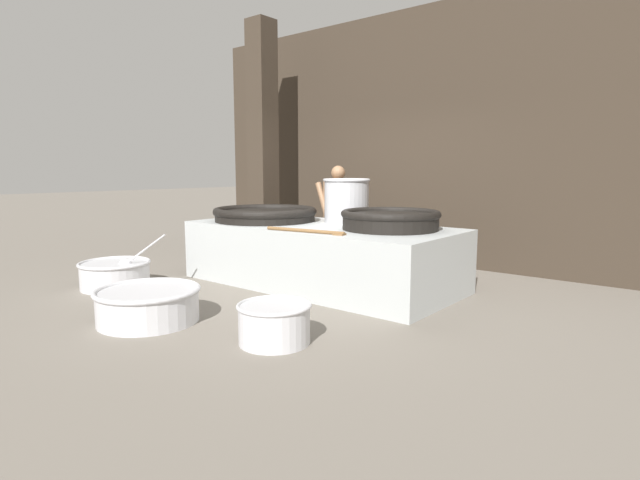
% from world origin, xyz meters
% --- Properties ---
extents(ground_plane, '(60.00, 60.00, 0.00)m').
position_xyz_m(ground_plane, '(0.00, 0.00, 0.00)').
color(ground_plane, slate).
extents(back_wall, '(8.20, 0.24, 3.92)m').
position_xyz_m(back_wall, '(0.00, 2.32, 1.96)').
color(back_wall, '#382D23').
rests_on(back_wall, ground_plane).
extents(support_pillar, '(0.39, 0.39, 3.92)m').
position_xyz_m(support_pillar, '(-2.21, 1.17, 1.96)').
color(support_pillar, '#382D23').
rests_on(support_pillar, ground_plane).
extents(hearth_platform, '(3.50, 1.59, 0.77)m').
position_xyz_m(hearth_platform, '(0.00, 0.00, 0.39)').
color(hearth_platform, '#B2B7B7').
rests_on(hearth_platform, ground_plane).
extents(giant_wok_near, '(1.42, 1.42, 0.19)m').
position_xyz_m(giant_wok_near, '(-0.92, -0.07, 0.87)').
color(giant_wok_near, black).
rests_on(giant_wok_near, hearth_platform).
extents(giant_wok_far, '(1.17, 1.17, 0.23)m').
position_xyz_m(giant_wok_far, '(0.94, 0.16, 0.89)').
color(giant_wok_far, black).
rests_on(giant_wok_far, hearth_platform).
extents(stock_pot, '(0.63, 0.63, 0.58)m').
position_xyz_m(stock_pot, '(0.07, 0.47, 1.07)').
color(stock_pot, '#B7B7BC').
rests_on(stock_pot, hearth_platform).
extents(stirring_paddle, '(1.02, 0.21, 0.04)m').
position_xyz_m(stirring_paddle, '(0.40, -0.69, 0.79)').
color(stirring_paddle, brown).
rests_on(stirring_paddle, hearth_platform).
extents(cook, '(0.43, 0.61, 1.53)m').
position_xyz_m(cook, '(-0.65, 1.23, 0.83)').
color(cook, '#8C6647').
rests_on(cook, ground_plane).
extents(prep_bowl_vegetables, '(1.03, 0.87, 0.69)m').
position_xyz_m(prep_bowl_vegetables, '(-1.87, -1.77, 0.19)').
color(prep_bowl_vegetables, silver).
rests_on(prep_bowl_vegetables, ground_plane).
extents(prep_bowl_meat, '(1.01, 1.01, 0.34)m').
position_xyz_m(prep_bowl_meat, '(-0.27, -2.30, 0.18)').
color(prep_bowl_meat, silver).
rests_on(prep_bowl_meat, ground_plane).
extents(prep_bowl_extra, '(0.64, 0.64, 0.34)m').
position_xyz_m(prep_bowl_extra, '(1.09, -1.96, 0.19)').
color(prep_bowl_extra, silver).
rests_on(prep_bowl_extra, ground_plane).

